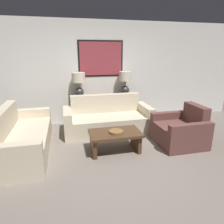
% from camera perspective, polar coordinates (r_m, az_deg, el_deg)
% --- Properties ---
extents(ground_plane, '(20.00, 20.00, 0.00)m').
position_cam_1_polar(ground_plane, '(3.59, 4.23, -14.56)').
color(ground_plane, slate).
extents(back_wall, '(8.08, 0.12, 2.65)m').
position_cam_1_polar(back_wall, '(5.46, -3.26, 11.13)').
color(back_wall, silver).
rests_on(back_wall, ground_plane).
extents(console_table, '(1.67, 0.35, 0.74)m').
position_cam_1_polar(console_table, '(5.40, -2.61, 0.64)').
color(console_table, brown).
rests_on(console_table, ground_plane).
extents(table_lamp_left, '(0.33, 0.33, 0.64)m').
position_cam_1_polar(table_lamp_left, '(5.16, -9.49, 8.23)').
color(table_lamp_left, '#333338').
rests_on(table_lamp_left, console_table).
extents(table_lamp_right, '(0.33, 0.33, 0.64)m').
position_cam_1_polar(table_lamp_right, '(5.39, 3.78, 8.77)').
color(table_lamp_right, '#333338').
rests_on(table_lamp_right, console_table).
extents(couch_by_back_wall, '(2.07, 0.86, 0.86)m').
position_cam_1_polar(couch_by_back_wall, '(4.85, -1.24, -2.22)').
color(couch_by_back_wall, beige).
rests_on(couch_by_back_wall, ground_plane).
extents(couch_by_side, '(0.86, 2.07, 0.86)m').
position_cam_1_polar(couch_by_side, '(4.20, -24.39, -6.92)').
color(couch_by_side, beige).
rests_on(couch_by_side, ground_plane).
extents(coffee_table, '(0.98, 0.59, 0.41)m').
position_cam_1_polar(coffee_table, '(3.86, 0.90, -7.33)').
color(coffee_table, '#4C331E').
rests_on(coffee_table, ground_plane).
extents(decorative_bowl, '(0.27, 0.27, 0.04)m').
position_cam_1_polar(decorative_bowl, '(3.77, 1.20, -5.66)').
color(decorative_bowl, olive).
rests_on(decorative_bowl, coffee_table).
extents(armchair_near_back_wall, '(0.90, 0.93, 0.82)m').
position_cam_1_polar(armchair_near_back_wall, '(4.43, 18.96, -5.13)').
color(armchair_near_back_wall, brown).
rests_on(armchair_near_back_wall, ground_plane).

